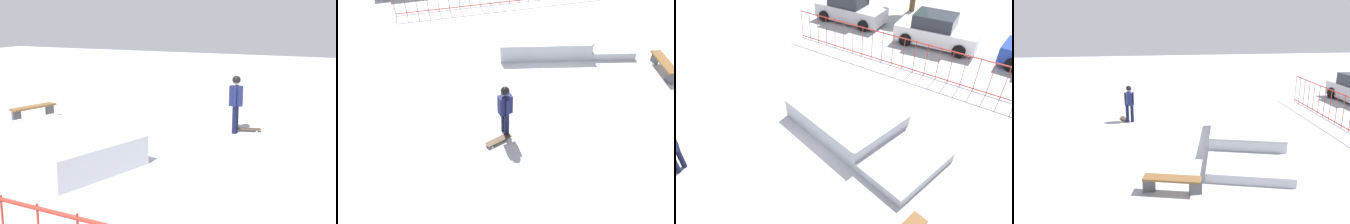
# 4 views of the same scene
# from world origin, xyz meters

# --- Properties ---
(ground_plane) EXTENTS (60.00, 60.00, 0.00)m
(ground_plane) POSITION_xyz_m (0.00, 0.00, 0.00)
(ground_plane) COLOR #A8AAB2
(skate_ramp) EXTENTS (5.90, 3.95, 0.74)m
(skate_ramp) POSITION_xyz_m (0.63, 0.88, 0.32)
(skate_ramp) COLOR #B0B3BB
(skate_ramp) RESTS_ON ground
(perimeter_fence) EXTENTS (11.33, 0.49, 1.50)m
(perimeter_fence) POSITION_xyz_m (0.00, 5.74, 0.77)
(perimeter_fence) COLOR #B22D23
(perimeter_fence) RESTS_ON ground
(parked_car_silver) EXTENTS (4.12, 1.96, 1.60)m
(parked_car_silver) POSITION_xyz_m (-4.67, 9.28, 0.72)
(parked_car_silver) COLOR #B7B7BC
(parked_car_silver) RESTS_ON ground
(parked_car_white) EXTENTS (4.19, 2.11, 1.60)m
(parked_car_white) POSITION_xyz_m (0.69, 8.93, 0.72)
(parked_car_white) COLOR white
(parked_car_white) RESTS_ON ground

